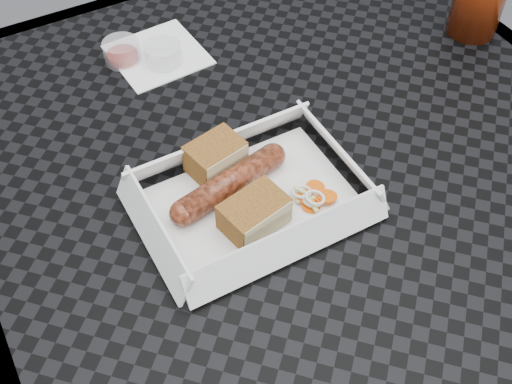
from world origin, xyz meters
TOP-DOWN VIEW (x-y plane):
  - patio_table at (0.00, 0.00)m, footprint 0.80×0.80m
  - food_tray at (-0.09, -0.07)m, footprint 0.22×0.15m
  - bratwurst at (-0.10, -0.04)m, footprint 0.16×0.06m
  - bread_near at (-0.10, -0.00)m, footprint 0.07×0.06m
  - bread_far at (-0.10, -0.10)m, footprint 0.08×0.06m
  - veg_garnish at (-0.03, -0.10)m, footprint 0.03×0.03m
  - napkin at (-0.07, 0.23)m, footprint 0.13×0.13m
  - condiment_cup_sauce at (-0.12, 0.24)m, footprint 0.05×0.05m
  - condiment_cup_empty at (-0.07, 0.21)m, footprint 0.05×0.05m

SIDE VIEW (x-z plane):
  - patio_table at x=0.00m, z-range 0.30..1.04m
  - napkin at x=-0.07m, z-range 0.74..0.75m
  - food_tray at x=-0.09m, z-range 0.74..0.75m
  - veg_garnish at x=-0.03m, z-range 0.75..0.75m
  - condiment_cup_sauce at x=-0.12m, z-range 0.74..0.78m
  - condiment_cup_empty at x=-0.07m, z-range 0.74..0.78m
  - bratwurst at x=-0.10m, z-range 0.75..0.78m
  - bread_far at x=-0.10m, z-range 0.75..0.78m
  - bread_near at x=-0.10m, z-range 0.75..0.79m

